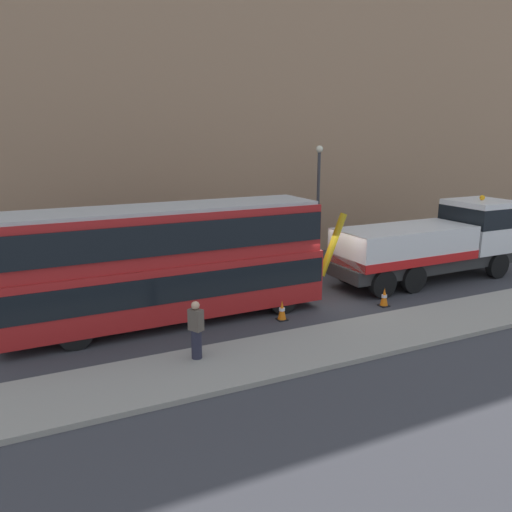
% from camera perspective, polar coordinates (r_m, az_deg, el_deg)
% --- Properties ---
extents(ground_plane, '(120.00, 120.00, 0.00)m').
position_cam_1_polar(ground_plane, '(20.79, 7.59, -4.56)').
color(ground_plane, '#38383D').
extents(near_kerb, '(60.00, 2.80, 0.15)m').
position_cam_1_polar(near_kerb, '(17.62, 15.12, -8.06)').
color(near_kerb, gray).
rests_on(near_kerb, ground_plane).
extents(building_facade, '(60.00, 1.50, 16.00)m').
position_cam_1_polar(building_facade, '(26.72, -1.45, 17.10)').
color(building_facade, '#9E7A5B').
rests_on(building_facade, ground_plane).
extents(recovery_tow_truck, '(10.16, 2.74, 3.67)m').
position_cam_1_polar(recovery_tow_truck, '(24.00, 19.39, 1.58)').
color(recovery_tow_truck, '#2D2D2D').
rests_on(recovery_tow_truck, ground_plane).
extents(double_decker_bus, '(11.07, 2.68, 4.06)m').
position_cam_1_polar(double_decker_bus, '(17.67, -9.80, -0.37)').
color(double_decker_bus, '#AD1E1E').
rests_on(double_decker_bus, ground_plane).
extents(pedestrian_onlooker, '(0.42, 0.48, 1.71)m').
position_cam_1_polar(pedestrian_onlooker, '(14.68, -6.71, -8.30)').
color(pedestrian_onlooker, '#232333').
rests_on(pedestrian_onlooker, near_kerb).
extents(traffic_cone_near_bus, '(0.36, 0.36, 0.72)m').
position_cam_1_polar(traffic_cone_near_bus, '(18.06, 2.92, -6.14)').
color(traffic_cone_near_bus, orange).
rests_on(traffic_cone_near_bus, ground_plane).
extents(traffic_cone_midway, '(0.36, 0.36, 0.72)m').
position_cam_1_polar(traffic_cone_midway, '(20.05, 14.15, -4.53)').
color(traffic_cone_midway, orange).
rests_on(traffic_cone_midway, ground_plane).
extents(street_lamp, '(0.36, 0.36, 5.83)m').
position_cam_1_polar(street_lamp, '(26.42, 6.98, 7.06)').
color(street_lamp, '#38383D').
rests_on(street_lamp, ground_plane).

